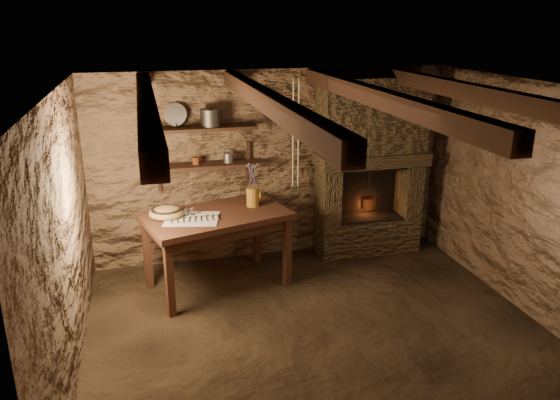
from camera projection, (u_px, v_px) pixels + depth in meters
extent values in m
plane|color=black|center=(318.00, 331.00, 5.46)|extent=(4.50, 4.50, 0.00)
cube|color=#4C3323|center=(271.00, 166.00, 6.91)|extent=(4.50, 0.04, 2.40)
cube|color=#4C3323|center=(426.00, 333.00, 3.24)|extent=(4.50, 0.04, 2.40)
cube|color=#4C3323|center=(65.00, 242.00, 4.55)|extent=(0.04, 4.00, 2.40)
cube|color=#4C3323|center=(529.00, 200.00, 5.60)|extent=(0.04, 4.00, 2.40)
cube|color=black|center=(324.00, 89.00, 4.69)|extent=(4.50, 4.00, 0.04)
cube|color=black|center=(146.00, 106.00, 4.37)|extent=(0.14, 3.95, 0.16)
cube|color=black|center=(268.00, 101.00, 4.61)|extent=(0.14, 3.95, 0.16)
cube|color=black|center=(377.00, 97.00, 4.84)|extent=(0.14, 3.95, 0.16)
cube|color=black|center=(477.00, 94.00, 5.07)|extent=(0.14, 3.95, 0.16)
cube|color=black|center=(205.00, 165.00, 6.54)|extent=(1.25, 0.30, 0.04)
cube|color=black|center=(204.00, 128.00, 6.39)|extent=(1.25, 0.30, 0.04)
cube|color=#322619|center=(366.00, 234.00, 7.30)|extent=(1.35, 0.45, 0.45)
cube|color=#322619|center=(328.00, 195.00, 6.98)|extent=(0.23, 0.45, 0.75)
cube|color=#322619|center=(408.00, 189.00, 7.24)|extent=(0.23, 0.45, 0.75)
cube|color=#322619|center=(372.00, 158.00, 6.94)|extent=(1.43, 0.51, 0.16)
cube|color=#322619|center=(373.00, 115.00, 6.79)|extent=(1.35, 0.45, 0.94)
cube|color=black|center=(363.00, 188.00, 7.29)|extent=(0.90, 0.06, 0.75)
cube|color=black|center=(216.00, 216.00, 6.11)|extent=(1.76, 1.30, 0.07)
cube|color=black|center=(217.00, 225.00, 6.15)|extent=(1.59, 1.13, 0.11)
cube|color=beige|center=(192.00, 219.00, 5.93)|extent=(0.66, 0.58, 0.01)
cylinder|color=#8E5D1B|center=(253.00, 197.00, 6.31)|extent=(0.16, 0.16, 0.22)
torus|color=#8E5D1B|center=(259.00, 195.00, 6.32)|extent=(0.02, 0.12, 0.12)
ellipsoid|color=olive|center=(166.00, 213.00, 5.99)|extent=(0.44, 0.44, 0.14)
cylinder|color=#312E2C|center=(211.00, 118.00, 6.38)|extent=(0.30, 0.30, 0.18)
cylinder|color=gray|center=(176.00, 115.00, 6.37)|extent=(0.30, 0.21, 0.27)
cylinder|color=#552211|center=(196.00, 161.00, 6.49)|extent=(0.09, 0.09, 0.09)
cylinder|color=maroon|center=(368.00, 203.00, 7.11)|extent=(0.21, 0.21, 0.14)
torus|color=#312E2C|center=(369.00, 197.00, 7.08)|extent=(0.22, 0.01, 0.22)
cylinder|color=#312E2C|center=(369.00, 184.00, 7.03)|extent=(0.01, 0.01, 0.44)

